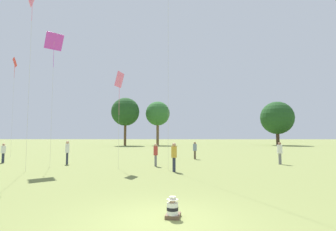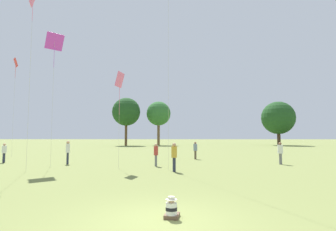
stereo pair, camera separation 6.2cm
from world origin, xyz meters
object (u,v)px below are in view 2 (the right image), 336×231
object	(u,v)px
person_standing_4	(280,151)
kite_3	(33,4)
kite_1	(120,82)
distant_tree_1	(278,118)
person_standing_3	(4,151)
seated_toddler	(171,209)
person_standing_1	(174,154)
kite_5	(55,44)
person_standing_5	(195,149)
distant_tree_2	(126,112)
person_standing_0	(156,153)
person_standing_2	(68,150)
distant_tree_0	(159,114)
kite_0	(16,66)

from	to	relation	value
person_standing_4	kite_3	bearing A→B (deg)	-105.23
kite_1	distant_tree_1	world-z (taller)	distant_tree_1
person_standing_3	distant_tree_1	world-z (taller)	distant_tree_1
seated_toddler	distant_tree_1	world-z (taller)	distant_tree_1
person_standing_1	kite_5	world-z (taller)	kite_5
person_standing_5	distant_tree_2	world-z (taller)	distant_tree_2
person_standing_0	person_standing_1	xyz separation A→B (m)	(1.31, -2.85, 0.08)
person_standing_2	person_standing_5	distance (m)	11.13
person_standing_2	distant_tree_0	world-z (taller)	distant_tree_0
person_standing_1	distant_tree_0	world-z (taller)	distant_tree_0
distant_tree_0	distant_tree_1	bearing A→B (deg)	0.37
person_standing_0	kite_3	bearing A→B (deg)	175.14
person_standing_4	kite_5	xyz separation A→B (m)	(-16.94, -1.83, 7.91)
person_standing_0	kite_0	world-z (taller)	kite_0
distant_tree_2	person_standing_1	bearing A→B (deg)	-75.76
seated_toddler	distant_tree_0	distance (m)	53.38
kite_0	kite_5	distance (m)	11.52
person_standing_5	kite_0	size ratio (longest dim) A/B	0.16
distant_tree_2	kite_0	bearing A→B (deg)	-101.04
person_standing_3	person_standing_4	bearing A→B (deg)	-128.12
kite_3	person_standing_5	bearing A→B (deg)	152.15
person_standing_2	kite_5	xyz separation A→B (m)	(-0.57, -1.60, 7.82)
kite_3	distant_tree_0	distance (m)	44.50
kite_0	person_standing_2	bearing A→B (deg)	-124.22
kite_0	distant_tree_1	world-z (taller)	kite_0
person_standing_5	distant_tree_1	distance (m)	42.04
person_standing_0	distant_tree_1	distance (m)	48.55
distant_tree_2	person_standing_4	bearing A→B (deg)	-63.50
person_standing_0	person_standing_1	world-z (taller)	person_standing_1
person_standing_4	kite_0	distance (m)	27.14
distant_tree_1	person_standing_4	bearing A→B (deg)	-111.55
person_standing_1	person_standing_3	size ratio (longest dim) A/B	1.12
person_standing_3	kite_1	size ratio (longest dim) A/B	0.24
person_standing_0	person_standing_2	world-z (taller)	person_standing_2
person_standing_1	distant_tree_2	size ratio (longest dim) A/B	0.16
seated_toddler	person_standing_0	bearing A→B (deg)	105.38
person_standing_0	person_standing_4	size ratio (longest dim) A/B	0.95
person_standing_0	person_standing_3	bearing A→B (deg)	144.00
kite_3	kite_1	bearing A→B (deg)	131.38
kite_3	distant_tree_0	xyz separation A→B (m)	(5.52, 44.03, -3.36)
person_standing_0	distant_tree_1	world-z (taller)	distant_tree_1
kite_0	kite_3	world-z (taller)	kite_3
kite_5	distant_tree_1	xyz separation A→B (m)	(32.63, 41.58, -2.68)
person_standing_4	person_standing_5	size ratio (longest dim) A/B	1.05
kite_1	person_standing_2	bearing A→B (deg)	-61.95
kite_0	distant_tree_0	bearing A→B (deg)	-18.08
person_standing_0	kite_0	distance (m)	19.37
person_standing_2	distant_tree_2	bearing A→B (deg)	-19.07
person_standing_4	person_standing_5	bearing A→B (deg)	-154.17
person_standing_3	kite_0	distance (m)	10.78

